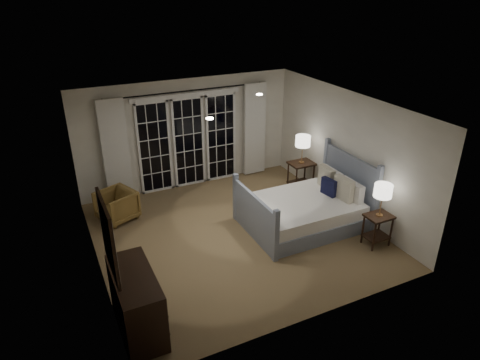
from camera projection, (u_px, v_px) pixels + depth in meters
name	position (u px, v px, depth m)	size (l,w,h in m)	color
floor	(235.00, 234.00, 8.20)	(5.00, 5.00, 0.00)	olive
ceiling	(234.00, 107.00, 7.13)	(5.00, 5.00, 0.00)	silver
wall_left	(90.00, 204.00, 6.68)	(0.02, 5.00, 2.50)	white
wall_right	(346.00, 153.00, 8.65)	(0.02, 5.00, 2.50)	white
wall_back	(188.00, 134.00, 9.70)	(5.00, 0.02, 2.50)	white
wall_front	(315.00, 246.00, 5.63)	(5.00, 0.02, 2.50)	white
french_doors	(189.00, 141.00, 9.73)	(2.50, 0.04, 2.20)	black
curtain_rod	(187.00, 91.00, 9.19)	(0.03, 0.03, 3.50)	black
curtain_left	(116.00, 151.00, 8.99)	(0.55, 0.10, 2.25)	silver
curtain_right	(255.00, 129.00, 10.29)	(0.55, 0.10, 2.25)	silver
downlight_a	(259.00, 94.00, 7.94)	(0.12, 0.12, 0.01)	white
downlight_b	(210.00, 118.00, 6.57)	(0.12, 0.12, 0.01)	white
bed	(306.00, 210.00, 8.40)	(2.22, 1.59, 1.29)	gray
nightstand_left	(378.00, 225.00, 7.72)	(0.47, 0.37, 0.61)	black
nightstand_right	(301.00, 172.00, 9.68)	(0.54, 0.44, 0.71)	black
lamp_left	(383.00, 191.00, 7.43)	(0.32, 0.32, 0.61)	#B9844A
lamp_right	(303.00, 141.00, 9.36)	(0.33, 0.33, 0.63)	#B9844A
armchair	(117.00, 206.00, 8.57)	(0.67, 0.69, 0.63)	brown
dresser	(137.00, 302.00, 5.82)	(0.54, 1.26, 0.89)	black
mirror	(108.00, 238.00, 5.26)	(0.05, 0.85, 1.00)	black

